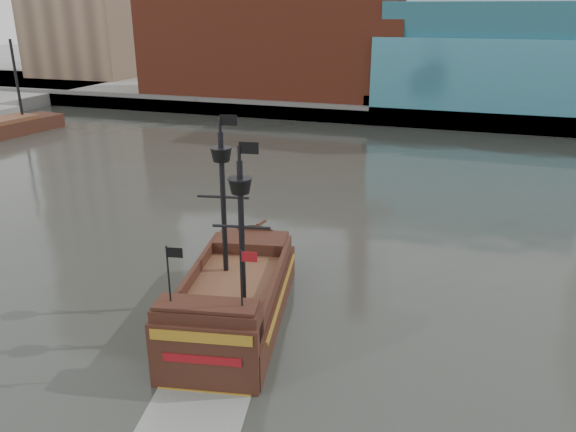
% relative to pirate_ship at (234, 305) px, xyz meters
% --- Properties ---
extents(ground, '(400.00, 400.00, 0.00)m').
position_rel_pirate_ship_xyz_m(ground, '(1.55, -6.77, -1.04)').
color(ground, '#262823').
rests_on(ground, ground).
extents(promenade_far, '(220.00, 60.00, 2.00)m').
position_rel_pirate_ship_xyz_m(promenade_far, '(1.55, 85.23, -0.04)').
color(promenade_far, slate).
rests_on(promenade_far, ground).
extents(seawall, '(220.00, 1.00, 2.60)m').
position_rel_pirate_ship_xyz_m(seawall, '(1.55, 55.73, 0.26)').
color(seawall, '#4C4C49').
rests_on(seawall, ground).
extents(pirate_ship, '(7.34, 15.92, 11.48)m').
position_rel_pirate_ship_xyz_m(pirate_ship, '(0.00, 0.00, 0.00)').
color(pirate_ship, black).
rests_on(pirate_ship, ground).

